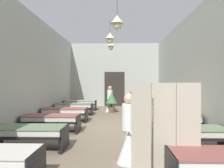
# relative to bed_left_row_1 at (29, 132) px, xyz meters

# --- Properties ---
(ground_plane) EXTENTS (6.76, 14.41, 0.10)m
(ground_plane) POSITION_rel_bed_left_row_1_xyz_m (2.03, 2.85, -0.49)
(ground_plane) COLOR #7A6B56
(room_shell) EXTENTS (6.56, 14.01, 4.41)m
(room_shell) POSITION_rel_bed_left_row_1_xyz_m (2.03, 4.22, 1.78)
(room_shell) COLOR #B2B7AD
(room_shell) RESTS_ON ground
(bed_left_row_1) EXTENTS (1.90, 0.84, 0.57)m
(bed_left_row_1) POSITION_rel_bed_left_row_1_xyz_m (0.00, 0.00, 0.00)
(bed_left_row_1) COLOR black
(bed_left_row_1) RESTS_ON ground
(bed_right_row_1) EXTENTS (1.90, 0.84, 0.57)m
(bed_right_row_1) POSITION_rel_bed_left_row_1_xyz_m (4.06, 0.00, 0.00)
(bed_right_row_1) COLOR black
(bed_right_row_1) RESTS_ON ground
(bed_left_row_2) EXTENTS (1.90, 0.84, 0.57)m
(bed_left_row_2) POSITION_rel_bed_left_row_1_xyz_m (0.00, 1.90, 0.00)
(bed_left_row_2) COLOR black
(bed_left_row_2) RESTS_ON ground
(bed_right_row_2) EXTENTS (1.90, 0.84, 0.57)m
(bed_right_row_2) POSITION_rel_bed_left_row_1_xyz_m (4.06, 1.90, 0.00)
(bed_right_row_2) COLOR black
(bed_right_row_2) RESTS_ON ground
(bed_left_row_3) EXTENTS (1.90, 0.84, 0.57)m
(bed_left_row_3) POSITION_rel_bed_left_row_1_xyz_m (0.00, 3.80, 0.00)
(bed_left_row_3) COLOR black
(bed_left_row_3) RESTS_ON ground
(bed_right_row_3) EXTENTS (1.90, 0.84, 0.57)m
(bed_right_row_3) POSITION_rel_bed_left_row_1_xyz_m (4.06, 3.80, 0.00)
(bed_right_row_3) COLOR black
(bed_right_row_3) RESTS_ON ground
(bed_left_row_4) EXTENTS (1.90, 0.84, 0.57)m
(bed_left_row_4) POSITION_rel_bed_left_row_1_xyz_m (0.00, 5.70, 0.00)
(bed_left_row_4) COLOR black
(bed_left_row_4) RESTS_ON ground
(bed_right_row_4) EXTENTS (1.90, 0.84, 0.57)m
(bed_right_row_4) POSITION_rel_bed_left_row_1_xyz_m (4.06, 5.70, 0.00)
(bed_right_row_4) COLOR black
(bed_right_row_4) RESTS_ON ground
(bed_left_row_5) EXTENTS (1.90, 0.84, 0.57)m
(bed_left_row_5) POSITION_rel_bed_left_row_1_xyz_m (0.00, 7.60, 0.00)
(bed_left_row_5) COLOR black
(bed_left_row_5) RESTS_ON ground
(bed_right_row_5) EXTENTS (1.90, 0.84, 0.57)m
(bed_right_row_5) POSITION_rel_bed_left_row_1_xyz_m (4.06, 7.60, 0.00)
(bed_right_row_5) COLOR black
(bed_right_row_5) RESTS_ON ground
(nurse_near_aisle) EXTENTS (0.52, 0.52, 1.49)m
(nurse_near_aisle) POSITION_rel_bed_left_row_1_xyz_m (1.82, 6.82, 0.09)
(nurse_near_aisle) COLOR white
(nurse_near_aisle) RESTS_ON ground
(nurse_mid_aisle) EXTENTS (0.52, 0.52, 1.49)m
(nurse_mid_aisle) POSITION_rel_bed_left_row_1_xyz_m (2.51, -0.87, 0.09)
(nurse_mid_aisle) COLOR white
(nurse_mid_aisle) RESTS_ON ground
(nurse_far_aisle) EXTENTS (0.52, 0.52, 1.49)m
(nurse_far_aisle) POSITION_rel_bed_left_row_1_xyz_m (2.76, 1.24, 0.09)
(nurse_far_aisle) COLOR white
(nurse_far_aisle) RESTS_ON ground
(patient_seated_primary) EXTENTS (0.44, 0.44, 0.80)m
(patient_seated_primary) POSITION_rel_bed_left_row_1_xyz_m (3.71, 7.54, 0.43)
(patient_seated_primary) COLOR #515B70
(patient_seated_primary) RESTS_ON bed_right_row_5
(potted_plant) EXTENTS (0.64, 0.64, 1.12)m
(potted_plant) POSITION_rel_bed_left_row_1_xyz_m (1.93, 6.54, 0.29)
(potted_plant) COLOR brown
(potted_plant) RESTS_ON ground
(privacy_screen) EXTENTS (1.22, 0.30, 1.70)m
(privacy_screen) POSITION_rel_bed_left_row_1_xyz_m (3.11, -1.54, 0.41)
(privacy_screen) COLOR #BCB29E
(privacy_screen) RESTS_ON ground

